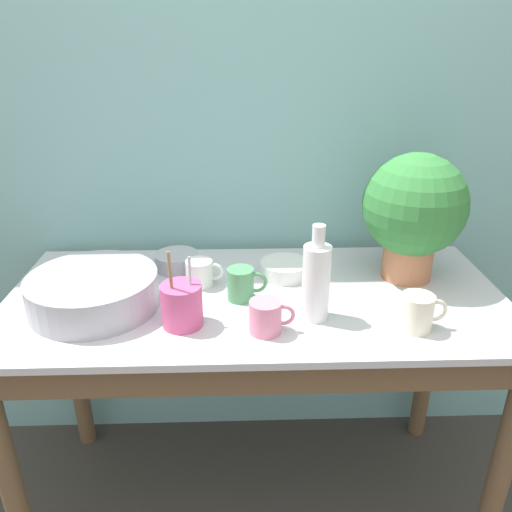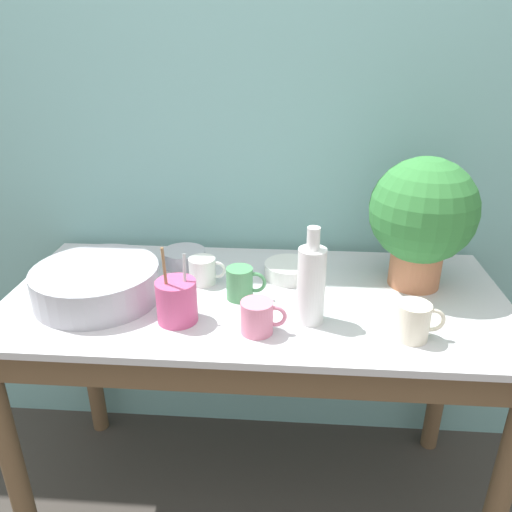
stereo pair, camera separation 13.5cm
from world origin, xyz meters
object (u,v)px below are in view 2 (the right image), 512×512
(potted_plant, at_px, (422,215))
(mug_white, at_px, (203,271))
(bowl_small_enamel_white, at_px, (289,270))
(bowl_wash_large, at_px, (97,283))
(mug_green, at_px, (241,283))
(mug_cream, at_px, (414,321))
(bowl_small_steel, at_px, (184,258))
(mug_pink, at_px, (258,317))
(utensil_cup, at_px, (177,301))
(bottle_tall, at_px, (311,283))

(potted_plant, relative_size, mug_white, 3.43)
(mug_white, height_order, bowl_small_enamel_white, mug_white)
(bowl_small_enamel_white, bearing_deg, potted_plant, -3.14)
(bowl_wash_large, distance_m, bowl_small_enamel_white, 0.56)
(mug_white, height_order, mug_green, mug_green)
(mug_cream, relative_size, bowl_small_steel, 0.87)
(mug_pink, bearing_deg, bowl_wash_large, 163.28)
(mug_cream, bearing_deg, mug_pink, -179.85)
(mug_cream, distance_m, mug_pink, 0.38)
(mug_cream, xyz_separation_m, mug_green, (-0.44, 0.17, -0.00))
(bowl_wash_large, distance_m, mug_white, 0.30)
(mug_white, distance_m, utensil_cup, 0.22)
(bowl_small_steel, relative_size, utensil_cup, 0.63)
(bowl_wash_large, height_order, utensil_cup, utensil_cup)
(potted_plant, height_order, bowl_small_steel, potted_plant)
(bowl_wash_large, relative_size, mug_cream, 2.92)
(potted_plant, distance_m, bowl_wash_large, 0.93)
(bowl_small_enamel_white, bearing_deg, mug_cream, -45.78)
(bottle_tall, distance_m, mug_green, 0.23)
(bottle_tall, xyz_separation_m, mug_white, (-0.31, 0.19, -0.07))
(potted_plant, xyz_separation_m, mug_green, (-0.50, -0.12, -0.17))
(mug_cream, relative_size, utensil_cup, 0.55)
(mug_green, bearing_deg, mug_white, 144.10)
(mug_cream, bearing_deg, mug_green, 158.88)
(bowl_small_steel, bearing_deg, bowl_small_enamel_white, -10.52)
(bowl_wash_large, bearing_deg, mug_green, 4.61)
(mug_cream, height_order, bowl_small_steel, mug_cream)
(mug_pink, xyz_separation_m, utensil_cup, (-0.21, 0.04, 0.01))
(bottle_tall, xyz_separation_m, mug_green, (-0.19, 0.11, -0.06))
(mug_white, distance_m, bowl_small_enamel_white, 0.26)
(mug_green, relative_size, utensil_cup, 0.51)
(bottle_tall, distance_m, utensil_cup, 0.35)
(mug_cream, bearing_deg, bowl_small_enamel_white, 134.22)
(potted_plant, xyz_separation_m, utensil_cup, (-0.65, -0.25, -0.16))
(bowl_wash_large, relative_size, mug_white, 3.12)
(bottle_tall, height_order, mug_green, bottle_tall)
(potted_plant, height_order, bowl_wash_large, potted_plant)
(mug_cream, distance_m, mug_green, 0.47)
(bottle_tall, bearing_deg, bowl_small_enamel_white, 102.82)
(bowl_wash_large, height_order, mug_green, bowl_wash_large)
(bowl_small_steel, bearing_deg, bowl_wash_large, -129.37)
(utensil_cup, bearing_deg, mug_pink, -10.69)
(bowl_wash_large, relative_size, mug_green, 3.15)
(potted_plant, bearing_deg, mug_white, -176.70)
(mug_white, xyz_separation_m, utensil_cup, (-0.03, -0.22, 0.02))
(potted_plant, bearing_deg, utensil_cup, -158.78)
(bowl_small_enamel_white, bearing_deg, mug_white, -167.56)
(mug_white, height_order, utensil_cup, utensil_cup)
(bottle_tall, height_order, bowl_small_steel, bottle_tall)
(potted_plant, bearing_deg, bottle_tall, -143.75)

